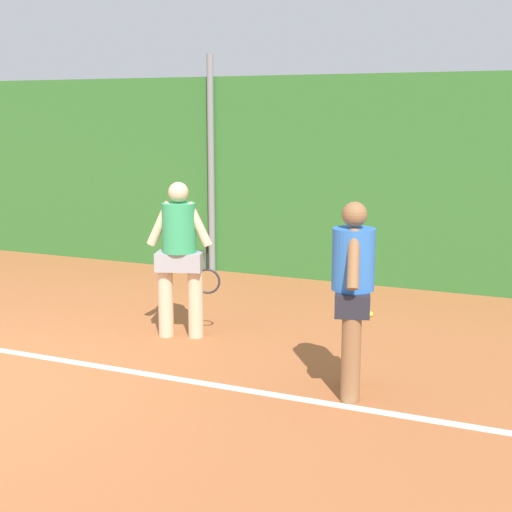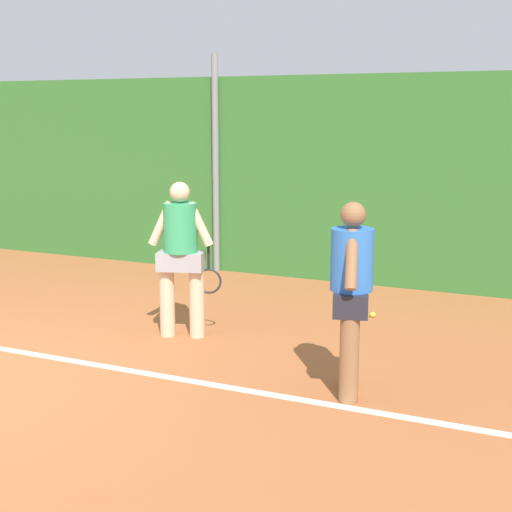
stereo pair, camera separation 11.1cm
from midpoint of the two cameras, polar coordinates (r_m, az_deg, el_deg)
ground_plane at (r=8.30m, az=-15.90°, el=-6.31°), size 30.63×30.63×0.00m
hedge_fence_backdrop at (r=11.34m, az=-3.38°, el=6.28°), size 19.91×0.25×2.94m
fence_post_center at (r=11.18m, az=-3.79°, el=7.04°), size 0.10×0.10×3.27m
court_baseline_paint at (r=7.94m, az=-18.16°, el=-7.21°), size 14.55×0.10×0.01m
player_foreground_near at (r=6.30m, az=7.01°, el=-2.52°), size 0.42×0.75×1.69m
player_midcourt at (r=7.94m, az=-6.33°, el=0.36°), size 0.75×0.43×1.70m
tennis_ball_5 at (r=8.96m, az=8.52°, el=-4.49°), size 0.07×0.07×0.07m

